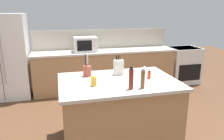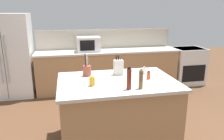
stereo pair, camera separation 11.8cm
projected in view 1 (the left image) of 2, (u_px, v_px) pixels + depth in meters
back_counter_run at (105, 70)px, 5.21m from camera, size 3.32×0.66×0.94m
wall_backsplash at (102, 39)px, 5.32m from camera, size 3.28×0.03×0.46m
kitchen_island at (118, 112)px, 3.09m from camera, size 1.59×1.10×0.94m
refrigerator at (4, 57)px, 4.63m from camera, size 1.00×0.75×1.79m
range_oven at (183, 65)px, 5.70m from camera, size 0.76×0.65×0.92m
microwave at (86, 44)px, 4.93m from camera, size 0.52×0.39×0.33m
knife_block at (119, 67)px, 3.19m from camera, size 0.13×0.11×0.29m
utensil_crock at (87, 71)px, 3.13m from camera, size 0.12×0.12×0.32m
spice_jar_paprika at (149, 75)px, 3.02m from camera, size 0.05×0.05×0.12m
vinegar_bottle at (131, 79)px, 2.60m from camera, size 0.06×0.06×0.28m
honey_jar at (94, 81)px, 2.73m from camera, size 0.07×0.07×0.13m
salt_shaker at (144, 70)px, 3.25m from camera, size 0.05×0.05×0.11m
pepper_grinder at (143, 79)px, 2.63m from camera, size 0.05×0.05×0.25m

